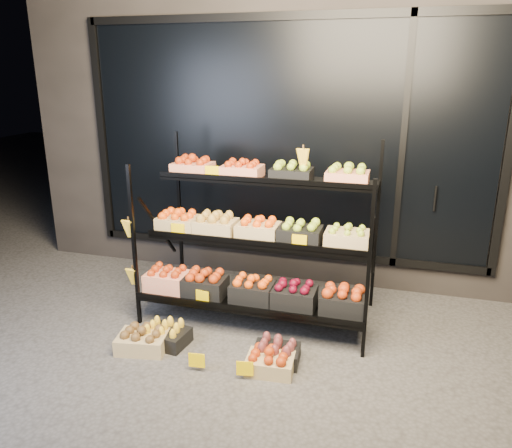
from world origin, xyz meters
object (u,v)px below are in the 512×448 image
(floor_crate_left, at_px, (142,339))
(floor_crate_midright, at_px, (270,361))
(display_rack, at_px, (256,239))
(floor_crate_midleft, at_px, (166,334))

(floor_crate_left, xyz_separation_m, floor_crate_midright, (1.12, -0.01, -0.01))
(display_rack, bearing_deg, floor_crate_midleft, -131.54)
(floor_crate_midleft, bearing_deg, display_rack, 55.86)
(floor_crate_midleft, height_order, floor_crate_midright, floor_crate_midleft)
(display_rack, relative_size, floor_crate_left, 4.83)
(display_rack, xyz_separation_m, floor_crate_left, (-0.76, -0.83, -0.69))
(floor_crate_midright, bearing_deg, floor_crate_midleft, 167.23)
(floor_crate_midleft, bearing_deg, floor_crate_midright, -1.16)
(display_rack, bearing_deg, floor_crate_midright, -66.67)
(floor_crate_midleft, distance_m, floor_crate_midright, 0.98)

